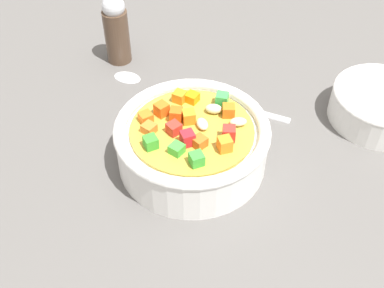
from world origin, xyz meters
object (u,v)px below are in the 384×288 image
Objects in this scene: soup_bowl_main at (192,142)px; spoon at (191,92)px; pepper_shaker at (116,29)px; side_bowl_small at (381,105)px.

soup_bowl_main is 0.83× the size of spoon.
spoon is 13.07cm from pepper_shaker.
pepper_shaker is at bearing 10.60° from soup_bowl_main.
spoon is 2.04× the size of pepper_shaker.
spoon is 1.66× the size of side_bowl_small.
pepper_shaker is (10.16, 7.04, 4.25)cm from spoon.
side_bowl_small is at bearing -167.86° from spoon.
spoon is at bearing 62.18° from side_bowl_small.
pepper_shaker is at bearing 52.47° from side_bowl_small.
pepper_shaker is (20.60, 26.81, 2.60)cm from side_bowl_small.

